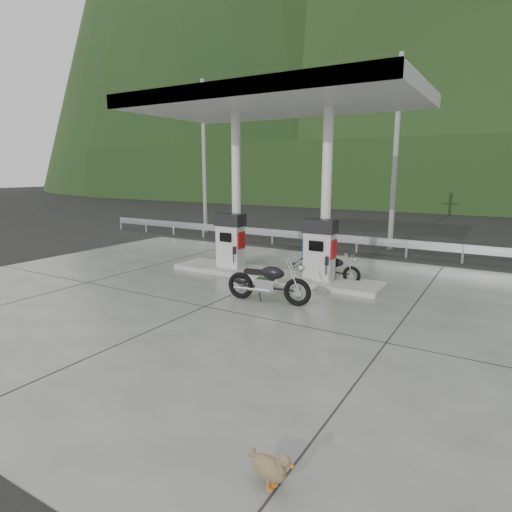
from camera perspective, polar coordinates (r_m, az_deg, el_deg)
The scene contains 17 objects.
ground at distance 11.65m, azimuth -3.81°, elevation -5.51°, with size 160.00×160.00×0.00m, color black.
forecourt_apron at distance 11.65m, azimuth -3.81°, elevation -5.46°, with size 18.00×14.00×0.02m, color slate.
pump_island at distance 13.68m, azimuth 2.14°, elevation -2.53°, with size 7.00×1.40×0.15m, color #9E9C93.
gas_pump_left at distance 14.31m, azimuth -3.46°, elevation 2.06°, with size 0.95×0.55×1.80m, color silver, non-canonical shape.
gas_pump_right at distance 12.81m, azimuth 8.47°, elevation 0.86°, with size 0.95×0.55×1.80m, color silver, non-canonical shape.
canopy_column_left at distance 14.47m, azimuth -2.64°, elevation 8.55°, with size 0.30×0.30×5.00m, color white.
canopy_column_right at distance 12.99m, azimuth 9.36°, elevation 8.09°, with size 0.30×0.30×5.00m, color white.
canopy_roof at distance 13.43m, azimuth 2.32°, elevation 19.88°, with size 8.50×5.00×0.40m, color silver.
guardrail at distance 18.50m, azimuth 10.38°, elevation 2.88°, with size 26.00×0.16×1.42m, color #AFB0B7, non-canonical shape.
road at distance 21.88m, azimuth 13.55°, elevation 2.17°, with size 60.00×7.00×0.01m, color black.
utility_pole_a at distance 23.56m, azimuth -6.93°, elevation 12.80°, with size 0.22×0.22×8.00m, color gray.
utility_pole_b at distance 19.17m, azimuth 18.11°, elevation 12.68°, with size 0.22×0.22×8.00m, color gray.
tree_band at distance 39.68m, azimuth 21.95°, elevation 10.01°, with size 80.00×6.00×6.00m, color black.
forested_hills at distance 69.53m, azimuth 25.77°, elevation 7.47°, with size 100.00×40.00×140.00m, color black, non-canonical shape.
motorcycle_left at distance 11.05m, azimuth 1.64°, elevation -3.58°, with size 2.15×0.68×1.02m, color black, non-canonical shape.
motorcycle_right at distance 13.31m, azimuth 10.19°, elevation -1.68°, with size 1.67×0.53×0.79m, color black, non-canonical shape.
duck at distance 5.15m, azimuth 1.73°, elevation -26.44°, with size 0.57×0.16×0.41m, color brown, non-canonical shape.
Camera 1 is at (6.36, -9.16, 3.38)m, focal length 30.00 mm.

